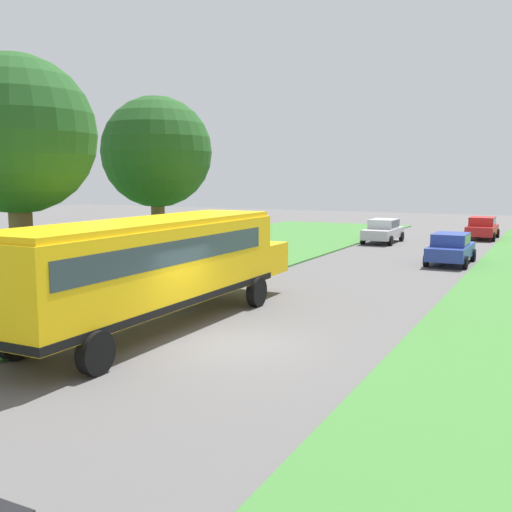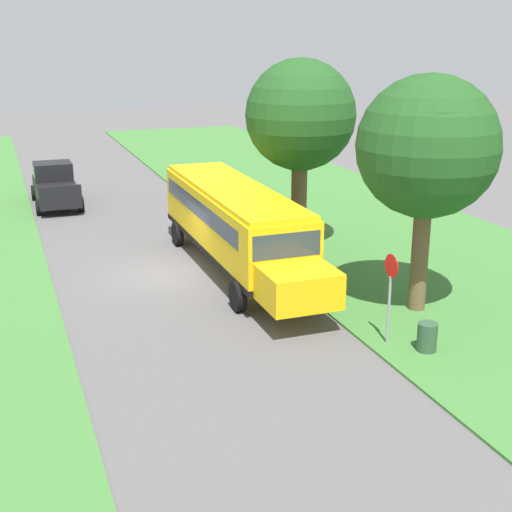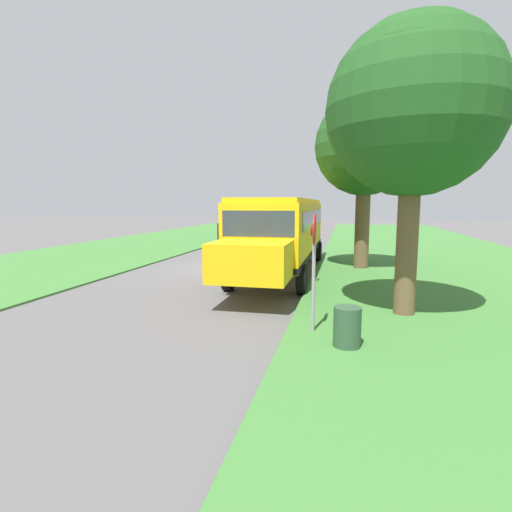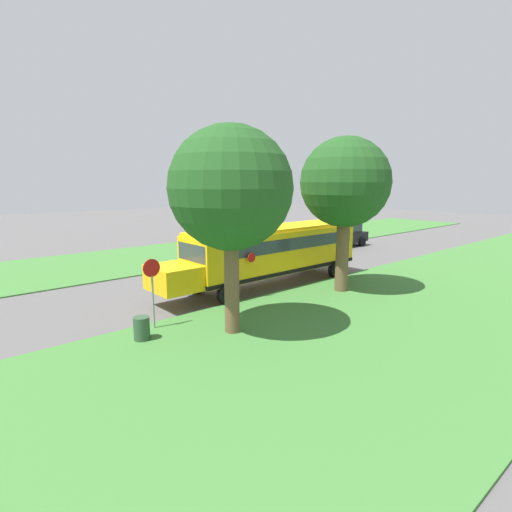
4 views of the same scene
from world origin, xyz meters
name	(u,v)px [view 2 (image 2 of 4)]	position (x,y,z in m)	size (l,w,h in m)	color
ground_plane	(164,274)	(0.00, 0.00, 0.00)	(120.00, 120.00, 0.00)	#565454
grass_verge	(398,246)	(-10.00, 0.00, 0.04)	(12.00, 80.00, 0.08)	#3D7533
school_bus	(235,221)	(-2.66, 0.51, 1.92)	(2.84, 12.42, 3.16)	yellow
pickup_truck	(55,184)	(2.70, -12.88, 1.07)	(2.28, 5.40, 2.10)	black
oak_tree_beside_bus	(303,117)	(-6.08, -1.22, 5.42)	(4.38, 4.38, 7.69)	brown
oak_tree_roadside_mid	(429,144)	(-6.80, 6.50, 5.40)	(4.36, 4.36, 7.50)	brown
stop_sign	(390,288)	(-4.60, 8.40, 1.74)	(0.08, 0.68, 2.74)	gray
trash_bin	(427,338)	(-5.36, 9.25, 0.45)	(0.56, 0.56, 0.90)	#2D4C33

